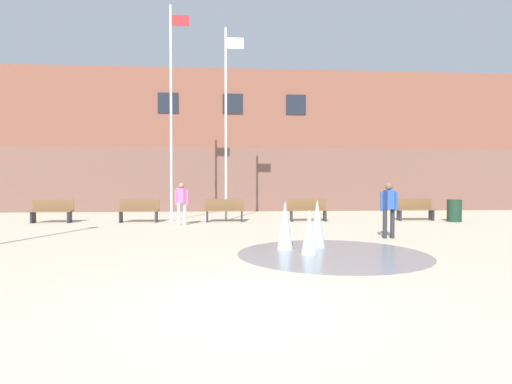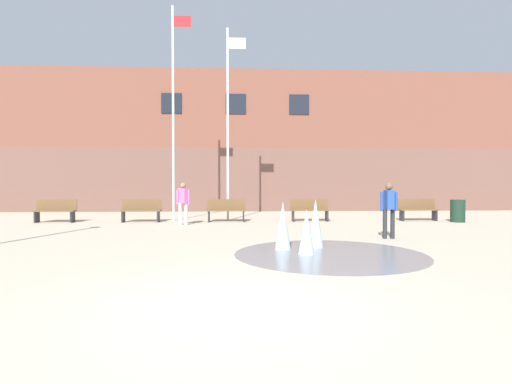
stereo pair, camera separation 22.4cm
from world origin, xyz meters
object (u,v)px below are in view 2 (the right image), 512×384
park_bench_under_right_flagpole (310,210)px  park_bench_far_right (418,209)px  teen_by_trashcan (183,200)px  flagpole_right (228,119)px  park_bench_center (226,210)px  flagpole_left (174,108)px  park_bench_far_left (55,210)px  adult_near_bench (389,206)px  park_bench_under_left_flagpole (141,210)px  trash_can (458,211)px

park_bench_under_right_flagpole → park_bench_far_right: same height
teen_by_trashcan → flagpole_right: size_ratio=0.20×
park_bench_center → teen_by_trashcan: 2.05m
park_bench_under_right_flagpole → flagpole_left: 7.05m
park_bench_center → flagpole_left: flagpole_left is taller
flagpole_left → park_bench_far_left: bearing=-174.7°
park_bench_under_right_flagpole → adult_near_bench: bearing=-76.1°
park_bench_far_right → flagpole_left: bearing=177.2°
park_bench_far_left → park_bench_under_left_flagpole: same height
flagpole_right → trash_can: flagpole_right is taller
park_bench_far_left → teen_by_trashcan: size_ratio=1.01×
park_bench_center → park_bench_under_right_flagpole: (3.44, 0.03, 0.00)m
teen_by_trashcan → park_bench_far_left: bearing=24.0°
teen_by_trashcan → park_bench_far_right: bearing=-134.7°
park_bench_far_left → trash_can: 16.22m
adult_near_bench → flagpole_right: flagpole_right is taller
park_bench_under_right_flagpole → teen_by_trashcan: bearing=-166.1°
adult_near_bench → flagpole_left: 9.72m
adult_near_bench → teen_by_trashcan: same height
park_bench_far_left → teen_by_trashcan: bearing=-13.9°
adult_near_bench → trash_can: bearing=136.0°
flagpole_right → trash_can: (9.27, -1.14, -3.82)m
trash_can → flagpole_right: bearing=173.0°
park_bench_under_right_flagpole → flagpole_right: 5.08m
park_bench_under_right_flagpole → trash_can: bearing=-6.3°
park_bench_under_left_flagpole → park_bench_under_right_flagpole: same height
park_bench_center → flagpole_left: (-2.18, 0.52, 4.23)m
teen_by_trashcan → flagpole_right: 4.11m
park_bench_center → teen_by_trashcan: bearing=-142.6°
park_bench_center → park_bench_far_right: (8.00, 0.03, 0.00)m
park_bench_center → park_bench_under_left_flagpole: bearing=179.0°
park_bench_under_right_flagpole → teen_by_trashcan: size_ratio=1.01×
park_bench_far_left → park_bench_under_right_flagpole: 10.29m
park_bench_under_right_flagpole → flagpole_right: size_ratio=0.20×
park_bench_far_left → park_bench_under_left_flagpole: bearing=-0.4°
park_bench_far_left → teen_by_trashcan: 5.44m
park_bench_center → trash_can: (9.36, -0.62, -0.03)m
adult_near_bench → park_bench_center: bearing=-136.2°
adult_near_bench → flagpole_left: size_ratio=0.18×
park_bench_far_left → flagpole_right: bearing=3.6°
adult_near_bench → park_bench_far_left: bearing=-113.1°
teen_by_trashcan → flagpole_left: (-0.59, 1.73, 3.77)m
teen_by_trashcan → adult_near_bench: bearing=-174.2°
park_bench_far_left → park_bench_center: (6.85, -0.09, 0.00)m
park_bench_far_right → trash_can: park_bench_far_right is taller
park_bench_far_left → trash_can: bearing=-2.5°
flagpole_left → flagpole_right: flagpole_left is taller
park_bench_under_left_flagpole → adult_near_bench: 9.72m
adult_near_bench → trash_can: adult_near_bench is taller
park_bench_far_left → flagpole_left: size_ratio=0.18×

